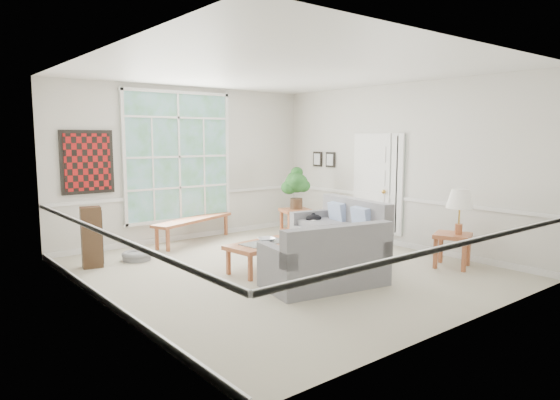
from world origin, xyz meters
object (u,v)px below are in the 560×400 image
object	(u,v)px
loveseat_front	(325,254)
coffee_table	(265,257)
end_table	(296,223)
loveseat_right	(338,228)
side_table	(452,250)

from	to	relation	value
loveseat_front	coffee_table	distance (m)	1.16
coffee_table	end_table	bearing A→B (deg)	33.51
loveseat_right	side_table	distance (m)	1.89
loveseat_right	coffee_table	distance (m)	1.63
loveseat_front	coffee_table	size ratio (longest dim) A/B	1.41
loveseat_right	side_table	world-z (taller)	loveseat_right
loveseat_right	loveseat_front	bearing A→B (deg)	-130.34
coffee_table	side_table	bearing A→B (deg)	-40.40
loveseat_right	coffee_table	size ratio (longest dim) A/B	1.52
loveseat_front	coffee_table	xyz separation A→B (m)	(-0.18, 1.12, -0.23)
coffee_table	loveseat_right	bearing A→B (deg)	-4.90
end_table	loveseat_right	bearing A→B (deg)	-106.52
side_table	coffee_table	bearing A→B (deg)	145.72
side_table	end_table	bearing A→B (deg)	95.13
side_table	loveseat_right	bearing A→B (deg)	115.82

